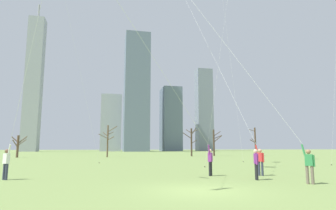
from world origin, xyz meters
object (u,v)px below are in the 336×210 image
(bare_tree_leftmost, at_px, (255,141))
(bare_tree_right_of_center, at_px, (191,141))
(bystander_far_off_by_trees, at_px, (256,163))
(bare_tree_rightmost, at_px, (18,145))
(kite_flyer_midfield_right_teal, at_px, (229,94))
(bare_tree_center, at_px, (214,142))
(kite_flyer_far_back_purple, at_px, (13,131))
(bare_tree_far_right_edge, at_px, (108,139))
(kite_flyer_foreground_left_yellow, at_px, (245,77))
(kite_flyer_foreground_right_pink, at_px, (187,122))

(bare_tree_leftmost, bearing_deg, bare_tree_right_of_center, -176.49)
(bystander_far_off_by_trees, relative_size, bare_tree_rightmost, 0.43)
(kite_flyer_midfield_right_teal, height_order, bare_tree_center, kite_flyer_midfield_right_teal)
(kite_flyer_far_back_purple, height_order, bare_tree_far_right_edge, kite_flyer_far_back_purple)
(kite_flyer_foreground_left_yellow, height_order, bare_tree_right_of_center, kite_flyer_foreground_left_yellow)
(bare_tree_right_of_center, bearing_deg, bare_tree_center, 16.34)
(bare_tree_rightmost, bearing_deg, kite_flyer_foreground_left_yellow, -60.89)
(kite_flyer_foreground_left_yellow, xyz_separation_m, bare_tree_right_of_center, (9.11, 39.98, -2.57))
(kite_flyer_far_back_purple, height_order, bystander_far_off_by_trees, kite_flyer_far_back_purple)
(kite_flyer_far_back_purple, distance_m, kite_flyer_midfield_right_teal, 14.14)
(bare_tree_rightmost, xyz_separation_m, bare_tree_far_right_edge, (14.92, -1.67, 1.02))
(kite_flyer_midfield_right_teal, bearing_deg, bare_tree_center, 70.11)
(bare_tree_far_right_edge, bearing_deg, bare_tree_rightmost, 173.63)
(kite_flyer_far_back_purple, bearing_deg, bystander_far_off_by_trees, -11.10)
(kite_flyer_far_back_purple, relative_size, kite_flyer_foreground_left_yellow, 0.68)
(kite_flyer_midfield_right_teal, height_order, bare_tree_right_of_center, kite_flyer_midfield_right_teal)
(kite_flyer_far_back_purple, xyz_separation_m, bare_tree_right_of_center, (21.47, 37.55, 0.46))
(kite_flyer_far_back_purple, relative_size, bare_tree_leftmost, 2.28)
(bare_tree_center, relative_size, bare_tree_rightmost, 1.43)
(kite_flyer_foreground_left_yellow, bearing_deg, bare_tree_leftmost, 60.32)
(bare_tree_right_of_center, bearing_deg, bare_tree_rightmost, -178.62)
(bare_tree_center, bearing_deg, kite_flyer_far_back_purple, -124.49)
(bare_tree_leftmost, distance_m, bare_tree_far_right_edge, 30.39)
(bare_tree_leftmost, bearing_deg, bystander_far_off_by_trees, -119.22)
(bystander_far_off_by_trees, height_order, bare_tree_center, bare_tree_center)
(bare_tree_right_of_center, bearing_deg, kite_flyer_midfield_right_teal, -102.63)
(kite_flyer_far_back_purple, height_order, bare_tree_center, kite_flyer_far_back_purple)
(kite_flyer_foreground_left_yellow, distance_m, bare_tree_leftmost, 47.10)
(kite_flyer_foreground_right_pink, relative_size, bare_tree_center, 2.25)
(kite_flyer_far_back_purple, distance_m, bare_tree_center, 47.48)
(kite_flyer_foreground_left_yellow, xyz_separation_m, bare_tree_rightmost, (-21.84, 39.23, -3.53))
(bystander_far_off_by_trees, bearing_deg, kite_flyer_midfield_right_teal, 80.26)
(bare_tree_right_of_center, relative_size, bare_tree_rightmost, 1.46)
(kite_flyer_midfield_right_teal, relative_size, bystander_far_off_by_trees, 12.61)
(kite_flyer_foreground_left_yellow, bearing_deg, bare_tree_rightmost, 119.11)
(kite_flyer_midfield_right_teal, xyz_separation_m, bare_tree_leftmost, (22.05, 36.00, -2.61))
(kite_flyer_far_back_purple, relative_size, bare_tree_rightmost, 3.55)
(kite_flyer_midfield_right_teal, height_order, kite_flyer_foreground_left_yellow, kite_flyer_midfield_right_teal)
(kite_flyer_foreground_right_pink, height_order, bystander_far_off_by_trees, kite_flyer_foreground_right_pink)
(bare_tree_rightmost, height_order, bare_tree_leftmost, bare_tree_leftmost)
(kite_flyer_far_back_purple, height_order, bare_tree_rightmost, kite_flyer_far_back_purple)
(bare_tree_right_of_center, bearing_deg, kite_flyer_foreground_left_yellow, -102.84)
(bare_tree_center, distance_m, bare_tree_rightmost, 36.45)
(bystander_far_off_by_trees, relative_size, bare_tree_right_of_center, 0.30)
(kite_flyer_foreground_right_pink, height_order, kite_flyer_foreground_left_yellow, kite_flyer_foreground_left_yellow)
(bare_tree_far_right_edge, bearing_deg, bare_tree_leftmost, 6.21)
(kite_flyer_foreground_right_pink, distance_m, bare_tree_leftmost, 47.72)
(bare_tree_center, distance_m, bare_tree_leftmost, 8.79)
(kite_flyer_foreground_right_pink, relative_size, bare_tree_right_of_center, 2.20)
(kite_flyer_midfield_right_teal, bearing_deg, kite_flyer_foreground_left_yellow, -104.33)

